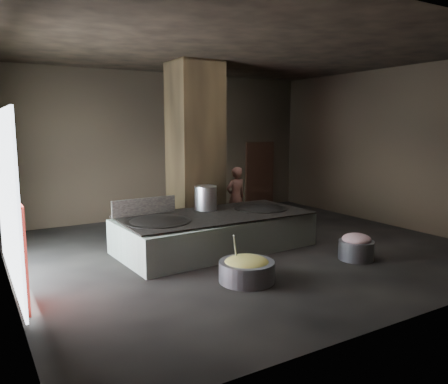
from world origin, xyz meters
TOP-DOWN VIEW (x-y plane):
  - floor at (0.00, 0.00)m, footprint 10.00×9.00m
  - ceiling at (0.00, 0.00)m, footprint 10.00×9.00m
  - back_wall at (0.00, 4.55)m, footprint 10.00×0.10m
  - front_wall at (0.00, -4.55)m, footprint 10.00×0.10m
  - right_wall at (5.05, 0.00)m, footprint 0.10×9.00m
  - pillar at (-0.30, 1.90)m, footprint 1.20×1.20m
  - hearth_platform at (-0.62, 0.29)m, footprint 4.59×2.40m
  - platform_cap at (-0.62, 0.29)m, footprint 4.37×2.10m
  - wok_left at (-2.07, 0.24)m, footprint 1.41×1.41m
  - wok_left_rim at (-2.07, 0.24)m, footprint 1.44×1.44m
  - wok_right at (0.73, 0.34)m, footprint 1.31×1.31m
  - wok_right_rim at (0.73, 0.34)m, footprint 1.34×1.34m
  - stock_pot at (-0.57, 0.84)m, footprint 0.54×0.54m
  - splash_guard at (-2.07, 1.04)m, footprint 1.56×0.15m
  - cook at (1.01, 1.95)m, footprint 0.66×0.45m
  - veg_basin at (-1.20, -1.92)m, footprint 1.31×1.31m
  - veg_fill at (-1.20, -1.92)m, footprint 0.85×0.85m
  - ladle at (-1.35, -1.77)m, footprint 0.30×0.32m
  - meat_basin at (1.60, -2.00)m, footprint 0.86×0.86m
  - meat_fill at (1.60, -2.00)m, footprint 0.62×0.62m
  - doorway_near at (1.20, 4.45)m, footprint 1.18×0.08m
  - doorway_near_glow at (1.03, 4.56)m, footprint 0.88×0.04m
  - doorway_far at (3.60, 4.45)m, footprint 1.18×0.08m
  - doorway_far_glow at (3.58, 4.55)m, footprint 0.78×0.04m
  - left_opening at (-4.95, 0.20)m, footprint 0.04×4.20m
  - pavilion_sliver at (-4.88, -1.10)m, footprint 0.05×0.90m
  - tree_silhouette at (-4.85, 1.30)m, footprint 0.28×1.10m

SIDE VIEW (x-z plane):
  - floor at x=0.00m, z-range -0.10..0.00m
  - veg_basin at x=-1.20m, z-range 0.00..0.38m
  - meat_basin at x=1.60m, z-range 0.00..0.41m
  - veg_fill at x=-1.20m, z-range 0.22..0.48m
  - hearth_platform at x=-0.62m, z-range 0.00..0.78m
  - meat_fill at x=1.60m, z-range 0.33..0.57m
  - ladle at x=-1.35m, z-range 0.18..0.92m
  - wok_left at x=-2.07m, z-range 0.56..0.94m
  - wok_right at x=0.73m, z-range 0.57..0.93m
  - platform_cap at x=-0.62m, z-range 0.80..0.83m
  - wok_left_rim at x=-2.07m, z-range 0.80..0.84m
  - wok_right_rim at x=0.73m, z-range 0.80..0.84m
  - pavilion_sliver at x=-4.88m, z-range 0.00..1.70m
  - cook at x=1.01m, z-range 0.00..1.72m
  - splash_guard at x=-2.07m, z-range 0.84..1.22m
  - doorway_near_glow at x=1.03m, z-range 0.00..2.10m
  - doorway_far_glow at x=3.58m, z-range 0.13..1.97m
  - doorway_near at x=1.20m, z-range -0.09..2.29m
  - doorway_far at x=3.60m, z-range -0.09..2.29m
  - stock_pot at x=-0.57m, z-range 0.84..1.42m
  - left_opening at x=-4.95m, z-range 0.05..3.15m
  - tree_silhouette at x=-4.85m, z-range 1.65..2.75m
  - back_wall at x=0.00m, z-range 0.00..4.50m
  - front_wall at x=0.00m, z-range 0.00..4.50m
  - right_wall at x=5.05m, z-range 0.00..4.50m
  - pillar at x=-0.30m, z-range 0.00..4.50m
  - ceiling at x=0.00m, z-range 4.50..4.60m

